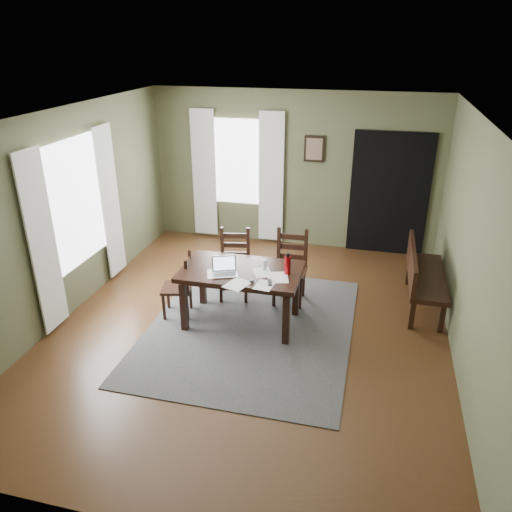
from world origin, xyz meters
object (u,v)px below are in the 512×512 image
(chair_back_left, at_px, (235,265))
(water_bottle, at_px, (287,265))
(chair_back_right, at_px, (290,268))
(laptop, at_px, (225,269))
(bench, at_px, (421,273))
(dining_table, at_px, (241,276))
(chair_end, at_px, (180,286))

(chair_back_left, xyz_separation_m, water_bottle, (0.89, -0.67, 0.41))
(chair_back_right, height_order, laptop, chair_back_right)
(chair_back_right, relative_size, bench, 0.68)
(bench, bearing_deg, chair_back_left, 97.30)
(dining_table, xyz_separation_m, chair_back_left, (-0.29, 0.70, -0.19))
(chair_end, bearing_deg, chair_back_left, 129.19)
(chair_end, distance_m, bench, 3.31)
(bench, distance_m, water_bottle, 2.01)
(dining_table, distance_m, water_bottle, 0.63)
(chair_back_right, distance_m, water_bottle, 0.84)
(chair_back_left, distance_m, bench, 2.61)
(chair_back_left, bearing_deg, water_bottle, -48.05)
(dining_table, relative_size, bench, 1.01)
(dining_table, distance_m, chair_back_left, 0.78)
(dining_table, distance_m, chair_back_right, 0.93)
(dining_table, bearing_deg, chair_back_right, 56.17)
(chair_back_right, bearing_deg, laptop, -128.49)
(laptop, xyz_separation_m, water_bottle, (0.77, 0.18, 0.07))
(chair_back_left, distance_m, laptop, 0.92)
(chair_back_left, bearing_deg, chair_end, -139.17)
(chair_back_right, xyz_separation_m, bench, (1.79, 0.27, 0.00))
(bench, bearing_deg, water_bottle, 120.62)
(chair_back_left, height_order, water_bottle, water_bottle)
(chair_back_right, bearing_deg, chair_back_left, -177.51)
(chair_end, height_order, bench, chair_end)
(dining_table, relative_size, laptop, 4.10)
(dining_table, bearing_deg, chair_end, -179.63)
(chair_back_left, relative_size, water_bottle, 3.61)
(dining_table, height_order, laptop, laptop)
(chair_end, bearing_deg, bench, 95.81)
(chair_back_left, bearing_deg, bench, -3.50)
(dining_table, bearing_deg, water_bottle, 2.28)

